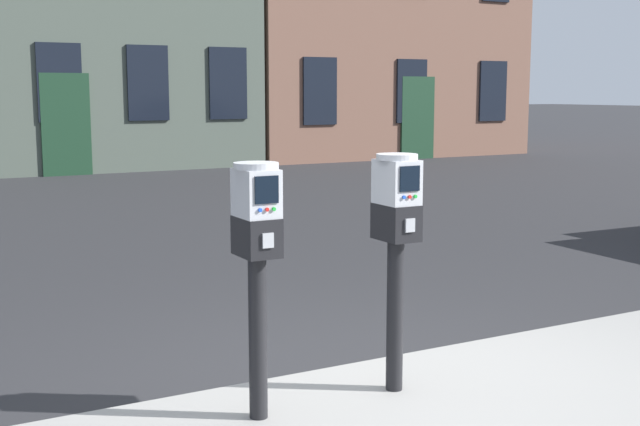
{
  "coord_description": "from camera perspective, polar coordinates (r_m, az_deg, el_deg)",
  "views": [
    {
      "loc": [
        -2.41,
        -3.84,
        1.73
      ],
      "look_at": [
        -0.38,
        -0.18,
        1.12
      ],
      "focal_mm": 46.62,
      "sensor_mm": 36.0,
      "label": 1
    }
  ],
  "objects": [
    {
      "name": "parking_meter_twin_adjacent",
      "position": [
        4.37,
        5.25,
        -1.11
      ],
      "size": [
        0.22,
        0.25,
        1.27
      ],
      "rotation": [
        0.0,
        0.0,
        -1.57
      ],
      "color": "black",
      "rests_on": "sidewalk_slab"
    },
    {
      "name": "parking_meter_near_kerb",
      "position": [
        3.98,
        -4.36,
        -2.14
      ],
      "size": [
        0.22,
        0.25,
        1.26
      ],
      "rotation": [
        0.0,
        0.0,
        -1.57
      ],
      "color": "black",
      "rests_on": "sidewalk_slab"
    },
    {
      "name": "ground_plane",
      "position": [
        4.86,
        3.01,
        -12.56
      ],
      "size": [
        160.0,
        160.0,
        0.0
      ],
      "primitive_type": "plane",
      "color": "#28282B"
    }
  ]
}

